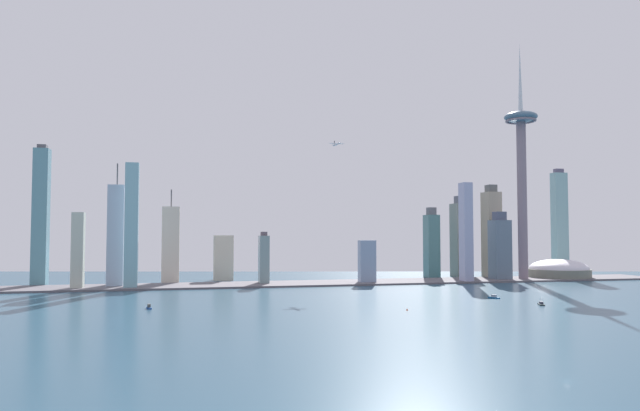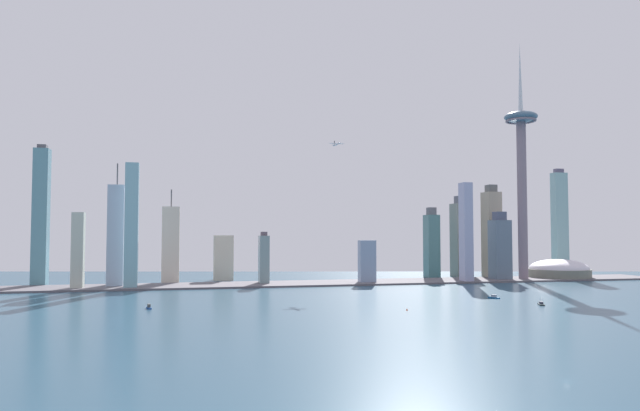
{
  "view_description": "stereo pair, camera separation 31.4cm",
  "coord_description": "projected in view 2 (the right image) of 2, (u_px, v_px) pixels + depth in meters",
  "views": [
    {
      "loc": [
        -166.3,
        -227.26,
        65.46
      ],
      "look_at": [
        -0.57,
        479.73,
        101.33
      ],
      "focal_mm": 32.27,
      "sensor_mm": 36.0,
      "label": 1
    },
    {
      "loc": [
        -166.0,
        -227.34,
        65.46
      ],
      "look_at": [
        -0.57,
        479.73,
        101.33
      ],
      "focal_mm": 32.27,
      "sensor_mm": 36.0,
      "label": 2
    }
  ],
  "objects": [
    {
      "name": "waterfront_pier",
      "position": [
        316.0,
        283.0,
        748.38
      ],
      "size": [
        997.5,
        77.52,
        2.27
      ],
      "primitive_type": "cube",
      "color": "#5D5960",
      "rests_on": "ground"
    },
    {
      "name": "airplane",
      "position": [
        337.0,
        144.0,
        768.49
      ],
      "size": [
        20.76,
        23.98,
        7.14
      ],
      "rotation": [
        0.0,
        0.0,
        4.79
      ],
      "color": "silver"
    },
    {
      "name": "skyscraper_10",
      "position": [
        432.0,
        245.0,
        868.2
      ],
      "size": [
        18.91,
        21.29,
        105.35
      ],
      "color": "#467576",
      "rests_on": "ground"
    },
    {
      "name": "skyscraper_3",
      "position": [
        223.0,
        258.0,
        813.89
      ],
      "size": [
        26.76,
        25.23,
        63.4
      ],
      "color": "beige",
      "rests_on": "ground"
    },
    {
      "name": "skyscraper_0",
      "position": [
        500.0,
        249.0,
        809.9
      ],
      "size": [
        24.53,
        23.46,
        96.7
      ],
      "color": "slate",
      "rests_on": "ground"
    },
    {
      "name": "boat_2",
      "position": [
        541.0,
        304.0,
        528.02
      ],
      "size": [
        9.8,
        14.52,
        6.24
      ],
      "rotation": [
        0.0,
        0.0,
        1.14
      ],
      "color": "#1C282C",
      "rests_on": "ground"
    },
    {
      "name": "boat_1",
      "position": [
        149.0,
        307.0,
        501.56
      ],
      "size": [
        5.27,
        10.41,
        4.2
      ],
      "rotation": [
        0.0,
        0.0,
        4.95
      ],
      "color": "#1F4891",
      "rests_on": "ground"
    },
    {
      "name": "channel_buoy_0",
      "position": [
        407.0,
        309.0,
        491.37
      ],
      "size": [
        1.6,
        1.6,
        1.8
      ],
      "primitive_type": "cone",
      "color": "#E54C19",
      "rests_on": "ground"
    },
    {
      "name": "skyscraper_6",
      "position": [
        461.0,
        238.0,
        884.93
      ],
      "size": [
        26.26,
        26.91,
        123.87
      ],
      "color": "gray",
      "rests_on": "ground"
    },
    {
      "name": "skyscraper_2",
      "position": [
        116.0,
        236.0,
        709.42
      ],
      "size": [
        19.51,
        25.89,
        152.84
      ],
      "color": "#A0B1C9",
      "rests_on": "ground"
    },
    {
      "name": "skyscraper_9",
      "position": [
        492.0,
        234.0,
        846.77
      ],
      "size": [
        21.18,
        24.79,
        137.86
      ],
      "color": "tan",
      "rests_on": "ground"
    },
    {
      "name": "boat_0",
      "position": [
        494.0,
        297.0,
        582.27
      ],
      "size": [
        9.21,
        11.73,
        3.95
      ],
      "rotation": [
        0.0,
        0.0,
        2.15
      ],
      "color": "#14538B",
      "rests_on": "ground"
    },
    {
      "name": "skyscraper_12",
      "position": [
        171.0,
        245.0,
        759.06
      ],
      "size": [
        22.21,
        27.35,
        124.37
      ],
      "color": "beige",
      "rests_on": "ground"
    },
    {
      "name": "skyscraper_4",
      "position": [
        132.0,
        226.0,
        684.38
      ],
      "size": [
        15.41,
        12.73,
        150.41
      ],
      "color": "#7CB0BE",
      "rests_on": "ground"
    },
    {
      "name": "skyscraper_1",
      "position": [
        264.0,
        259.0,
        742.99
      ],
      "size": [
        12.32,
        20.26,
        68.17
      ],
      "color": "gray",
      "rests_on": "ground"
    },
    {
      "name": "stadium_dome",
      "position": [
        559.0,
        271.0,
        842.36
      ],
      "size": [
        88.5,
        88.5,
        28.59
      ],
      "color": "slate",
      "rests_on": "ground"
    },
    {
      "name": "skyscraper_8",
      "position": [
        367.0,
        262.0,
        756.8
      ],
      "size": [
        21.44,
        13.46,
        56.95
      ],
      "color": "#8094B3",
      "rests_on": "ground"
    },
    {
      "name": "skyscraper_5",
      "position": [
        78.0,
        251.0,
        676.19
      ],
      "size": [
        13.53,
        14.42,
        90.83
      ],
      "color": "beige",
      "rests_on": "ground"
    },
    {
      "name": "skyscraper_11",
      "position": [
        466.0,
        232.0,
        775.5
      ],
      "size": [
        12.53,
        17.84,
        134.65
      ],
      "color": "#9FA4C9",
      "rests_on": "ground"
    },
    {
      "name": "ground_plane",
      "position": [
        567.0,
        381.0,
        255.63
      ],
      "size": [
        6000.0,
        6000.0,
        0.0
      ],
      "primitive_type": "plane",
      "color": "#27475C"
    },
    {
      "name": "observation_tower",
      "position": [
        521.0,
        154.0,
        815.94
      ],
      "size": [
        46.14,
        46.14,
        338.69
      ],
      "color": "gray",
      "rests_on": "ground"
    },
    {
      "name": "skyscraper_13",
      "position": [
        560.0,
        223.0,
        914.8
      ],
      "size": [
        22.48,
        14.42,
        169.36
      ],
      "color": "#85B0B2",
      "rests_on": "ground"
    },
    {
      "name": "skyscraper_7",
      "position": [
        41.0,
        216.0,
        720.06
      ],
      "size": [
        17.74,
        19.18,
        177.75
      ],
      "color": "#578B99",
      "rests_on": "ground"
    }
  ]
}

